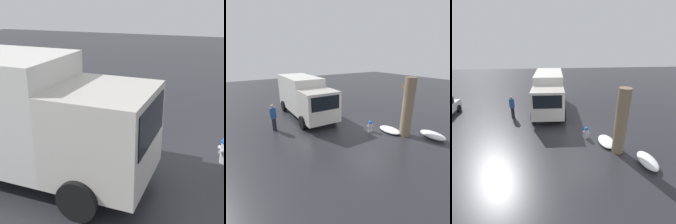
# 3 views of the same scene
# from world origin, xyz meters

# --- Properties ---
(ground_plane) EXTENTS (60.00, 60.00, 0.00)m
(ground_plane) POSITION_xyz_m (0.00, 0.00, 0.00)
(ground_plane) COLOR #28282D
(delivery_truck) EXTENTS (7.17, 2.79, 3.09)m
(delivery_truck) POSITION_xyz_m (5.32, 2.21, 1.67)
(delivery_truck) COLOR beige
(delivery_truck) RESTS_ON ground_plane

